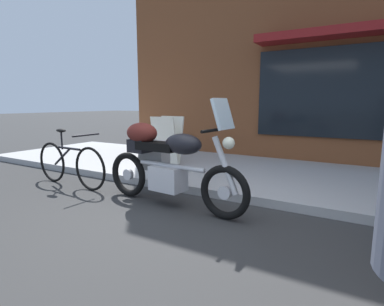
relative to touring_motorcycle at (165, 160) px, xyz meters
name	(u,v)px	position (x,y,z in m)	size (l,w,h in m)	color
ground_plane	(177,226)	(0.56, -0.55, -0.61)	(80.00, 80.00, 0.00)	#2F2F2F
touring_motorcycle	(165,160)	(0.00, 0.00, 0.00)	(2.23, 0.77, 1.40)	black
parked_bicycle	(70,163)	(-1.87, -0.05, -0.23)	(1.69, 0.48, 0.93)	black
sandwich_board_sign	(168,140)	(-1.23, 1.82, 0.00)	(0.55, 0.42, 0.96)	silver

